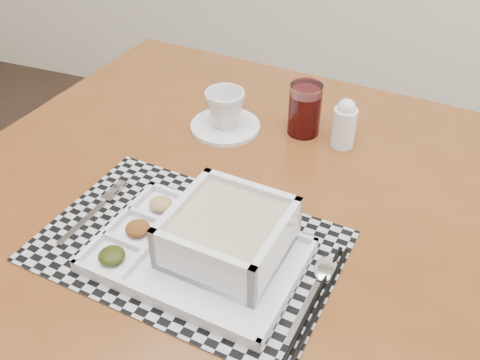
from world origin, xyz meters
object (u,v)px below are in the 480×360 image
object	(u,v)px
creamer_bottle	(344,124)
cup	(225,108)
dining_table	(228,243)
serving_tray	(218,241)
juice_glass	(305,111)

from	to	relation	value
creamer_bottle	cup	bearing A→B (deg)	-174.12
dining_table	cup	bearing A→B (deg)	112.73
serving_tray	juice_glass	size ratio (longest dim) A/B	3.07
dining_table	juice_glass	distance (m)	0.32
dining_table	cup	distance (m)	0.30
juice_glass	cup	bearing A→B (deg)	-164.35
cup	juice_glass	world-z (taller)	juice_glass
creamer_bottle	dining_table	bearing A→B (deg)	-118.44
dining_table	creamer_bottle	world-z (taller)	creamer_bottle
dining_table	cup	size ratio (longest dim) A/B	14.41
cup	juice_glass	xyz separation A→B (m)	(0.16, 0.04, 0.00)
cup	dining_table	bearing A→B (deg)	-77.70
dining_table	juice_glass	bearing A→B (deg)	78.55
serving_tray	creamer_bottle	bearing A→B (deg)	72.94
cup	juice_glass	distance (m)	0.17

